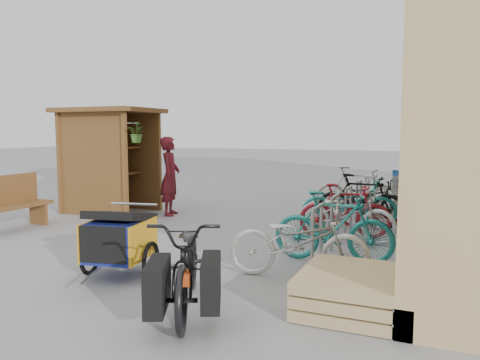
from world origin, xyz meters
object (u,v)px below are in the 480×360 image
at_px(kiosk, 106,146).
at_px(bike_5, 361,200).
at_px(bike_1, 334,227).
at_px(person_kiosk, 170,176).
at_px(bike_2, 345,214).
at_px(pallet_stack, 349,290).
at_px(bench, 7,203).
at_px(bike_6, 368,199).
at_px(bike_4, 349,203).
at_px(child_trailer, 119,237).
at_px(bike_3, 345,211).
at_px(bike_7, 356,191).
at_px(cargo_bike, 189,263).
at_px(shopping_carts, 404,182).
at_px(bike_0, 298,242).

xyz_separation_m(kiosk, bike_5, (5.70, 0.63, -1.03)).
height_order(kiosk, bike_5, kiosk).
bearing_deg(bike_1, person_kiosk, 55.78).
height_order(bike_1, bike_2, bike_1).
height_order(pallet_stack, bike_2, bike_2).
height_order(bench, bike_6, bench).
xyz_separation_m(bike_4, bike_6, (0.21, 1.07, -0.05)).
bearing_deg(bike_6, child_trailer, 160.41).
height_order(bike_3, bike_6, bike_3).
height_order(pallet_stack, bike_7, bike_7).
relative_size(person_kiosk, bike_3, 1.10).
height_order(bench, bike_3, bench).
bearing_deg(bike_3, cargo_bike, 151.49).
xyz_separation_m(pallet_stack, bike_6, (-0.55, 5.31, 0.22)).
relative_size(shopping_carts, bike_3, 0.90).
relative_size(bike_0, bike_5, 1.03).
distance_m(bench, bike_5, 6.82).
bearing_deg(bike_4, bench, 96.09).
bearing_deg(bike_1, bench, 87.89).
distance_m(pallet_stack, bike_5, 4.55).
bearing_deg(shopping_carts, bike_4, -101.34).
distance_m(person_kiosk, bike_4, 3.98).
bearing_deg(bike_3, bike_4, -10.56).
xyz_separation_m(child_trailer, bike_4, (2.21, 4.23, -0.03)).
relative_size(bench, shopping_carts, 1.14).
xyz_separation_m(bike_0, bike_3, (0.13, 2.52, 0.01)).
bearing_deg(bench, person_kiosk, 54.02).
distance_m(cargo_bike, bike_1, 2.63).
bearing_deg(cargo_bike, bike_7, 59.21).
xyz_separation_m(pallet_stack, bike_4, (-0.76, 4.24, 0.27)).
distance_m(pallet_stack, child_trailer, 2.99).
bearing_deg(kiosk, bike_2, -7.02).
relative_size(bike_1, bike_7, 0.93).
distance_m(cargo_bike, bike_0, 1.70).
distance_m(shopping_carts, bike_7, 2.45).
bearing_deg(pallet_stack, person_kiosk, 139.02).
xyz_separation_m(bench, bike_1, (6.14, 0.29, -0.02)).
height_order(bike_6, bike_7, bike_7).
bearing_deg(bike_0, person_kiosk, 39.70).
relative_size(cargo_bike, bike_3, 1.28).
bearing_deg(child_trailer, bike_2, 42.66).
relative_size(kiosk, bike_2, 1.40).
bearing_deg(bike_0, bike_7, -9.66).
bearing_deg(person_kiosk, shopping_carts, -67.71).
bearing_deg(child_trailer, shopping_carts, 58.78).
bearing_deg(kiosk, pallet_stack, -31.66).
relative_size(bike_3, bike_5, 0.93).
relative_size(child_trailer, person_kiosk, 0.91).
xyz_separation_m(child_trailer, bike_5, (2.39, 4.49, 0.01)).
relative_size(cargo_bike, bike_5, 1.19).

